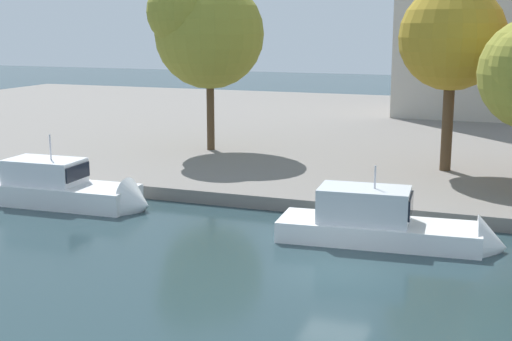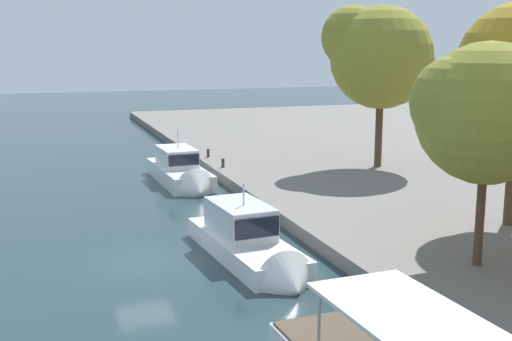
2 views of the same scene
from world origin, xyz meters
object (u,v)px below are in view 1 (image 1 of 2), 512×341
(motor_yacht_1, at_px, (392,230))
(mooring_bollard_0, at_px, (16,165))
(motor_yacht_0, at_px, (67,192))
(tree_5, at_px, (447,36))
(tree_1, at_px, (206,30))
(mooring_bollard_1, at_px, (79,171))

(motor_yacht_1, bearing_deg, mooring_bollard_0, 165.30)
(motor_yacht_0, distance_m, tree_5, 23.35)
(motor_yacht_1, distance_m, tree_5, 15.89)
(motor_yacht_1, bearing_deg, tree_1, 131.59)
(mooring_bollard_1, bearing_deg, tree_1, 73.54)
(mooring_bollard_0, bearing_deg, tree_1, 54.29)
(motor_yacht_0, bearing_deg, motor_yacht_1, -4.25)
(tree_1, bearing_deg, motor_yacht_1, -43.89)
(motor_yacht_0, xyz_separation_m, tree_5, (17.65, 13.06, 7.95))
(motor_yacht_1, relative_size, tree_1, 0.84)
(tree_5, bearing_deg, tree_1, 175.69)
(tree_1, distance_m, tree_5, 16.05)
(mooring_bollard_0, xyz_separation_m, tree_1, (7.72, 10.74, 7.84))
(motor_yacht_1, xyz_separation_m, tree_1, (-15.50, 14.91, 8.33))
(motor_yacht_0, bearing_deg, tree_1, 81.32)
(motor_yacht_1, xyz_separation_m, tree_5, (0.50, 13.70, 8.04))
(mooring_bollard_0, distance_m, tree_1, 15.38)
(mooring_bollard_1, relative_size, tree_5, 0.06)
(mooring_bollard_1, xyz_separation_m, tree_1, (3.19, 10.81, 7.86))
(motor_yacht_1, height_order, mooring_bollard_0, motor_yacht_1)
(motor_yacht_0, xyz_separation_m, mooring_bollard_0, (-6.08, 3.52, 0.40))
(mooring_bollard_0, height_order, tree_5, tree_5)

